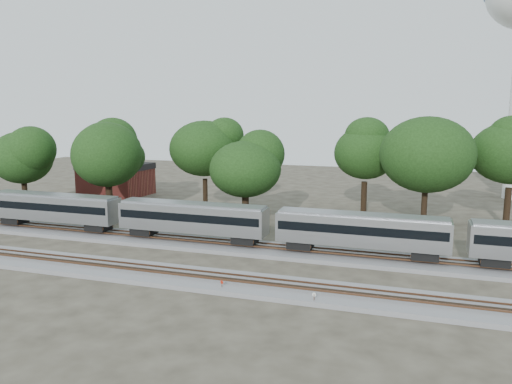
{
  "coord_description": "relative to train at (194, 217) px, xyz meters",
  "views": [
    {
      "loc": [
        16.87,
        -40.47,
        14.45
      ],
      "look_at": [
        2.27,
        5.0,
        6.23
      ],
      "focal_mm": 35.0,
      "sensor_mm": 36.0,
      "label": 1
    }
  ],
  "objects": [
    {
      "name": "tree_0",
      "position": [
        -29.65,
        8.62,
        4.47
      ],
      "size": [
        7.63,
        7.63,
        10.76
      ],
      "color": "black",
      "rests_on": "ground"
    },
    {
      "name": "train",
      "position": [
        0.0,
        0.0,
        0.0
      ],
      "size": [
        83.66,
        2.88,
        4.24
      ],
      "color": "#ADAFB4",
      "rests_on": "ground"
    },
    {
      "name": "tree_5",
      "position": [
        15.46,
        20.71,
        5.31
      ],
      "size": [
        8.48,
        8.48,
        11.96
      ],
      "color": "black",
      "rests_on": "ground"
    },
    {
      "name": "track_near",
      "position": [
        4.91,
        -10.0,
        -2.81
      ],
      "size": [
        160.0,
        5.0,
        0.73
      ],
      "color": "slate",
      "rests_on": "ground"
    },
    {
      "name": "switch_stand_white",
      "position": [
        15.23,
        -12.12,
        -2.38
      ],
      "size": [
        0.31,
        0.12,
        0.99
      ],
      "rotation": [
        0.0,
        0.0,
        -0.3
      ],
      "color": "#512D19",
      "rests_on": "ground"
    },
    {
      "name": "switch_lever",
      "position": [
        12.25,
        -11.83,
        -2.86
      ],
      "size": [
        0.55,
        0.4,
        0.3
      ],
      "primitive_type": "cube",
      "rotation": [
        0.0,
        0.0,
        0.21
      ],
      "color": "#512D19",
      "rests_on": "ground"
    },
    {
      "name": "track_far",
      "position": [
        4.91,
        -0.0,
        -2.81
      ],
      "size": [
        160.0,
        5.0,
        0.73
      ],
      "color": "slate",
      "rests_on": "ground"
    },
    {
      "name": "tree_4",
      "position": [
        2.36,
        9.81,
        3.96
      ],
      "size": [
        7.11,
        7.11,
        10.03
      ],
      "color": "black",
      "rests_on": "ground"
    },
    {
      "name": "tree_2",
      "position": [
        -16.03,
        8.65,
        5.28
      ],
      "size": [
        8.45,
        8.45,
        11.91
      ],
      "color": "black",
      "rests_on": "ground"
    },
    {
      "name": "tree_6",
      "position": [
        23.06,
        14.36,
        5.9
      ],
      "size": [
        9.07,
        9.07,
        12.79
      ],
      "color": "black",
      "rests_on": "ground"
    },
    {
      "name": "switch_stand_red",
      "position": [
        7.79,
        -11.67,
        -2.42
      ],
      "size": [
        0.28,
        0.15,
        0.94
      ],
      "rotation": [
        0.0,
        0.0,
        -0.43
      ],
      "color": "#512D19",
      "rests_on": "ground"
    },
    {
      "name": "tree_3",
      "position": [
        -5.14,
        14.85,
        5.85
      ],
      "size": [
        9.03,
        9.03,
        12.73
      ],
      "color": "black",
      "rests_on": "ground"
    },
    {
      "name": "brick_building",
      "position": [
        -25.3,
        24.18,
        -0.41
      ],
      "size": [
        11.47,
        8.62,
        5.18
      ],
      "rotation": [
        0.0,
        0.0,
        -0.1
      ],
      "color": "maroon",
      "rests_on": "ground"
    },
    {
      "name": "tree_1",
      "position": [
        -18.12,
        11.41,
        5.12
      ],
      "size": [
        8.29,
        8.29,
        11.69
      ],
      "color": "black",
      "rests_on": "ground"
    },
    {
      "name": "tree_7",
      "position": [
        32.58,
        18.55,
        5.99
      ],
      "size": [
        9.17,
        9.17,
        12.92
      ],
      "color": "black",
      "rests_on": "ground"
    },
    {
      "name": "ground",
      "position": [
        4.91,
        -6.0,
        -3.01
      ],
      "size": [
        160.0,
        160.0,
        0.0
      ],
      "primitive_type": "plane",
      "color": "#383328",
      "rests_on": "ground"
    }
  ]
}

